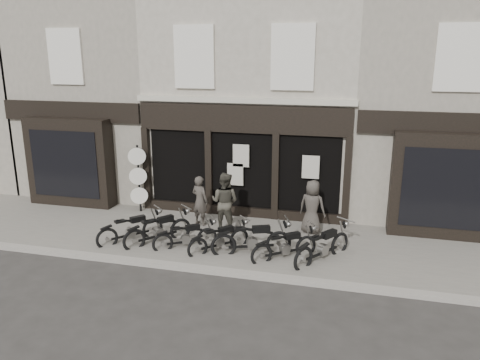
% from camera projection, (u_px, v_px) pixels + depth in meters
% --- Properties ---
extents(ground_plane, '(90.00, 90.00, 0.00)m').
position_uv_depth(ground_plane, '(217.00, 253.00, 13.40)').
color(ground_plane, '#2D2B28').
rests_on(ground_plane, ground).
extents(pavement, '(30.00, 4.20, 0.12)m').
position_uv_depth(pavement, '(226.00, 239.00, 14.22)').
color(pavement, '#6A655D').
rests_on(pavement, ground_plane).
extents(kerb, '(30.00, 0.25, 0.13)m').
position_uv_depth(kerb, '(203.00, 269.00, 12.21)').
color(kerb, gray).
rests_on(kerb, ground_plane).
extents(central_building, '(7.30, 6.22, 8.34)m').
position_uv_depth(central_building, '(261.00, 92.00, 17.88)').
color(central_building, '#BAB09F').
rests_on(central_building, ground).
extents(neighbour_left, '(5.60, 6.73, 8.34)m').
position_uv_depth(neighbour_left, '(111.00, 90.00, 19.35)').
color(neighbour_left, gray).
rests_on(neighbour_left, ground).
extents(neighbour_right, '(5.60, 6.73, 8.34)m').
position_uv_depth(neighbour_right, '(439.00, 97.00, 16.33)').
color(neighbour_right, gray).
rests_on(neighbour_right, ground).
extents(motorcycle_0, '(1.56, 1.71, 1.00)m').
position_uv_depth(motorcycle_0, '(131.00, 231.00, 13.92)').
color(motorcycle_0, black).
rests_on(motorcycle_0, ground).
extents(motorcycle_1, '(1.61, 1.82, 1.05)m').
position_uv_depth(motorcycle_1, '(159.00, 232.00, 13.79)').
color(motorcycle_1, black).
rests_on(motorcycle_1, ground).
extents(motorcycle_2, '(1.68, 1.27, 0.92)m').
position_uv_depth(motorcycle_2, '(186.00, 238.00, 13.47)').
color(motorcycle_2, black).
rests_on(motorcycle_2, ground).
extents(motorcycle_3, '(1.54, 1.54, 0.94)m').
position_uv_depth(motorcycle_3, '(219.00, 241.00, 13.24)').
color(motorcycle_3, black).
rests_on(motorcycle_3, ground).
extents(motorcycle_4, '(2.16, 1.14, 1.09)m').
position_uv_depth(motorcycle_4, '(252.00, 242.00, 13.03)').
color(motorcycle_4, black).
rests_on(motorcycle_4, ground).
extents(motorcycle_5, '(1.71, 1.45, 0.97)m').
position_uv_depth(motorcycle_5, '(285.00, 248.00, 12.74)').
color(motorcycle_5, black).
rests_on(motorcycle_5, ground).
extents(motorcycle_6, '(1.50, 1.93, 1.06)m').
position_uv_depth(motorcycle_6, '(323.00, 249.00, 12.62)').
color(motorcycle_6, black).
rests_on(motorcycle_6, ground).
extents(man_left, '(0.69, 0.58, 1.63)m').
position_uv_depth(man_left, '(200.00, 201.00, 15.05)').
color(man_left, '#403A34').
rests_on(man_left, pavement).
extents(man_centre, '(1.01, 0.85, 1.87)m').
position_uv_depth(man_centre, '(225.00, 202.00, 14.53)').
color(man_centre, '#403D33').
rests_on(man_centre, pavement).
extents(man_right, '(0.93, 0.71, 1.69)m').
position_uv_depth(man_right, '(312.00, 207.00, 14.34)').
color(man_right, '#403B35').
rests_on(man_right, pavement).
extents(advert_sign_post, '(0.57, 0.39, 2.49)m').
position_uv_depth(advert_sign_post, '(139.00, 181.00, 16.23)').
color(advert_sign_post, black).
rests_on(advert_sign_post, ground).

